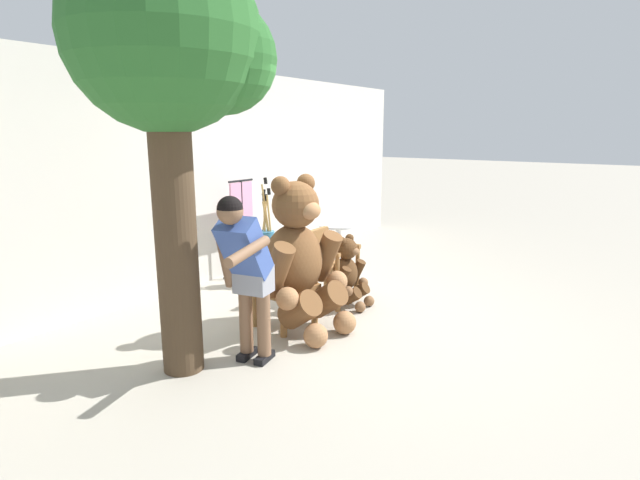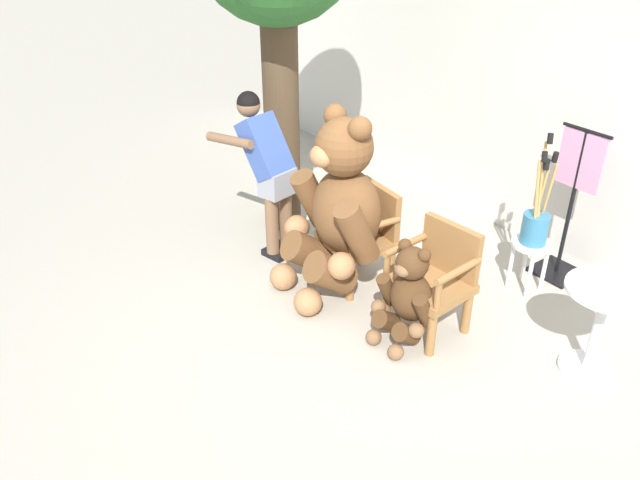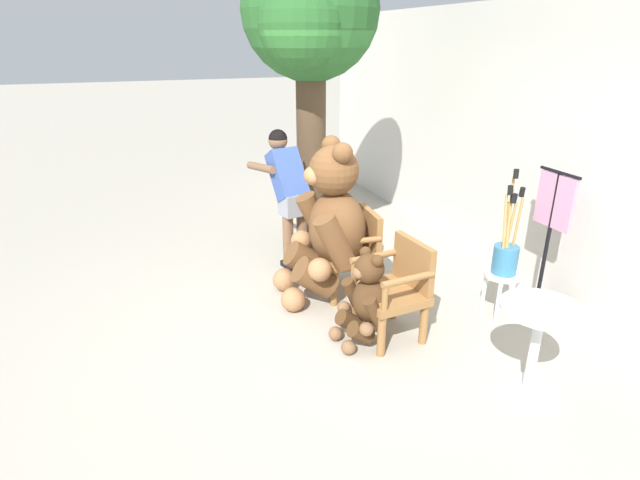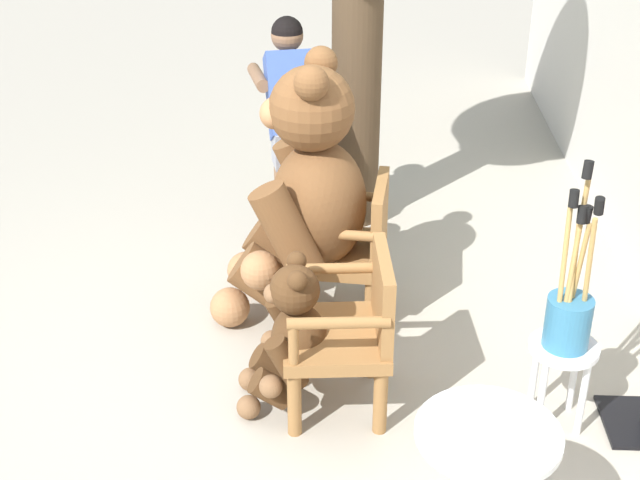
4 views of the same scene
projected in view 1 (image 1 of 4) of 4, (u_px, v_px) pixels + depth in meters
name	position (u px, v px, depth m)	size (l,w,h in m)	color
ground_plane	(345.00, 322.00, 5.34)	(60.00, 60.00, 0.00)	#A8A091
back_wall	(189.00, 179.00, 6.40)	(10.00, 0.16, 2.80)	beige
wooden_chair_left	(281.00, 282.00, 5.20)	(0.61, 0.57, 0.86)	olive
wooden_chair_right	(327.00, 264.00, 5.89)	(0.60, 0.56, 0.86)	olive
teddy_bear_large	(299.00, 257.00, 4.97)	(0.96, 0.94, 1.58)	brown
teddy_bear_small	(348.00, 272.00, 5.74)	(0.50, 0.49, 0.84)	#4C3019
person_visitor	(246.00, 265.00, 4.17)	(0.77, 0.59, 1.51)	black
white_stool	(267.00, 258.00, 6.59)	(0.34, 0.34, 0.46)	silver
brush_bucket	(266.00, 236.00, 6.52)	(0.22, 0.22, 0.96)	teal
round_side_table	(338.00, 243.00, 7.03)	(0.56, 0.56, 0.72)	silver
patio_tree	(174.00, 52.00, 3.77)	(1.55, 1.47, 3.45)	#473523
clothing_display_stand	(242.00, 227.00, 6.77)	(0.44, 0.40, 1.36)	black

